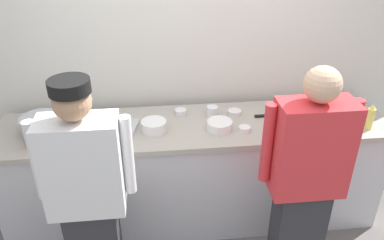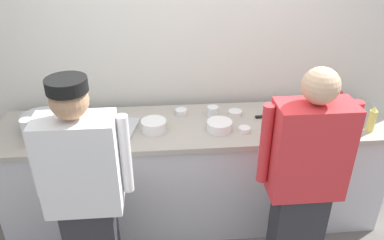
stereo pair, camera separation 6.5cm
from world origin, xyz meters
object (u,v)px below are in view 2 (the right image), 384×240
Objects in this scene: squeeze_bottle_spare at (338,99)px; sheet_tray at (102,127)px; plate_stack_front at (219,126)px; ramekin_yellow_sauce at (235,113)px; mixing_bowl_steel at (43,123)px; ramekin_orange_sauce at (288,127)px; chef_near_left at (85,194)px; chef_center at (304,182)px; deli_cup at (213,112)px; ramekin_green_sauce at (181,112)px; chefs_knife at (269,117)px; plate_stack_rear at (154,126)px; squeeze_bottle_primary at (372,119)px; ramekin_red_sauce at (244,129)px; squeeze_bottle_secondary at (29,133)px.

sheet_tray is at bearing -174.73° from squeeze_bottle_spare.
ramekin_yellow_sauce is (0.16, 0.23, -0.02)m from plate_stack_front.
mixing_bowl_steel is 1.86m from ramekin_orange_sauce.
chef_center is at bearing 0.09° from chef_near_left.
deli_cup is at bearing -176.69° from squeeze_bottle_spare.
plate_stack_front is 0.37× the size of sheet_tray.
ramekin_yellow_sauce is 0.44m from ramekin_green_sauce.
ramekin_yellow_sauce is 0.39× the size of chefs_knife.
squeeze_bottle_spare is at bearing 5.27° from sheet_tray.
mixing_bowl_steel is 2.37m from squeeze_bottle_spare.
squeeze_bottle_spare is (2.37, 0.16, 0.03)m from mixing_bowl_steel.
sheet_tray is 1.93m from squeeze_bottle_spare.
plate_stack_front is 1.01× the size of plate_stack_rear.
squeeze_bottle_primary is (0.67, 0.49, 0.15)m from chef_center.
ramekin_green_sauce is (-0.74, 0.88, 0.08)m from chef_center.
chef_near_left is 1.10m from plate_stack_front.
plate_stack_rear is at bearing -132.26° from ramekin_green_sauce.
ramekin_red_sauce is (1.52, -0.16, -0.04)m from mixing_bowl_steel.
chef_center is 1.90m from squeeze_bottle_secondary.
chef_near_left is 0.71m from sheet_tray.
squeeze_bottle_spare is 0.62m from chefs_knife.
chefs_knife is at bearing -6.80° from deli_cup.
mixing_bowl_steel is at bearing -175.68° from deli_cup.
deli_cup is (1.31, 0.10, -0.02)m from mixing_bowl_steel.
squeeze_bottle_spare reaches higher than ramekin_orange_sauce.
chef_near_left is at bearing -166.41° from squeeze_bottle_primary.
ramekin_orange_sauce is at bearing -21.60° from ramekin_green_sauce.
plate_stack_front is 2.03× the size of ramekin_green_sauce.
chef_near_left is at bearing -158.50° from ramekin_orange_sauce.
chefs_knife is (1.32, 0.06, -0.01)m from sheet_tray.
plate_stack_rear is 0.93× the size of squeeze_bottle_primary.
mixing_bowl_steel reaches higher than ramekin_red_sauce.
sheet_tray is at bearing 173.63° from plate_stack_front.
chef_center reaches higher than ramekin_orange_sauce.
chefs_knife is at bearing 39.75° from ramekin_red_sauce.
ramekin_green_sauce is at bearing 16.14° from sheet_tray.
squeeze_bottle_primary is 2.27× the size of deli_cup.
chef_near_left is 1.37m from ramekin_yellow_sauce.
ramekin_yellow_sauce is at bearing 54.56° from plate_stack_front.
chef_center is 7.87× the size of squeeze_bottle_secondary.
squeeze_bottle_secondary reaches higher than plate_stack_rear.
mixing_bowl_steel is (-1.33, 0.12, 0.02)m from plate_stack_front.
ramekin_orange_sauce is at bearing -65.39° from chefs_knife.
mixing_bowl_steel is at bearing 177.74° from sheet_tray.
ramekin_orange_sauce is 0.60m from deli_cup.
chef_near_left reaches higher than ramekin_orange_sauce.
chef_near_left is 3.16× the size of sheet_tray.
squeeze_bottle_secondary is at bearing -171.62° from plate_stack_rear.
chef_near_left is 1.55m from ramekin_orange_sauce.
deli_cup is (-0.02, 0.22, 0.01)m from plate_stack_front.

